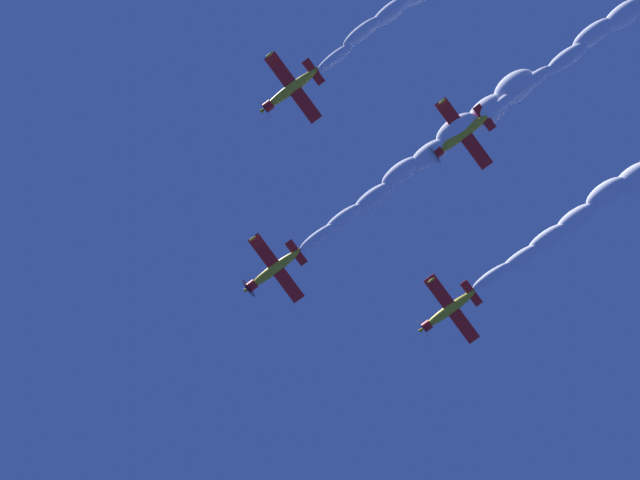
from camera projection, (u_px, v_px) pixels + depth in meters
name	position (u px, v px, depth m)	size (l,w,h in m)	color
airplane_lead	(273.00, 270.00, 85.60)	(8.69, 8.04, 2.76)	gold
airplane_left_wingman	(289.00, 90.00, 83.49)	(8.67, 8.10, 3.22)	gold
airplane_right_wingman	(448.00, 311.00, 86.16)	(8.65, 8.09, 3.00)	gold
airplane_slot_tail	(460.00, 136.00, 83.11)	(8.68, 8.05, 2.80)	gold
smoke_trail_lead	(450.00, 137.00, 84.13)	(17.90, 30.55, 3.87)	white
smoke_trail_right_wingman	(626.00, 180.00, 84.68)	(18.15, 30.77, 4.00)	white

